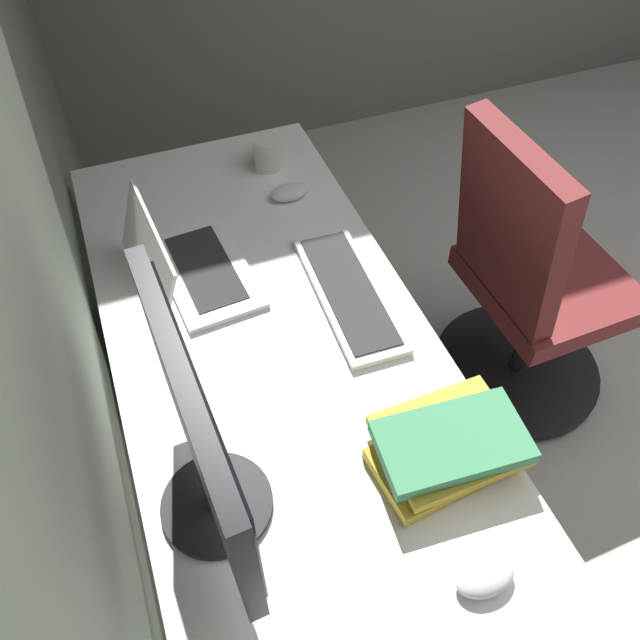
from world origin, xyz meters
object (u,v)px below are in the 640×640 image
at_px(mouse_main, 485,577).
at_px(office_chair, 527,291).
at_px(keyboard_main, 348,292).
at_px(book_stack_near, 448,447).
at_px(mouse_spare, 289,192).
at_px(coffee_mug, 267,153).
at_px(drawer_pedestal, 254,389).
at_px(monitor_primary, 199,436).
at_px(laptop_leftmost, 183,265).

relative_size(mouse_main, office_chair, 0.11).
xyz_separation_m(keyboard_main, book_stack_near, (-0.45, -0.01, 0.03)).
bearing_deg(mouse_spare, office_chair, -118.31).
bearing_deg(coffee_mug, drawer_pedestal, 155.02).
distance_m(monitor_primary, book_stack_near, 0.47).
bearing_deg(laptop_leftmost, book_stack_near, -151.41).
bearing_deg(mouse_spare, book_stack_near, -178.71).
xyz_separation_m(keyboard_main, mouse_spare, (0.39, 0.01, 0.01)).
distance_m(keyboard_main, mouse_spare, 0.39).
distance_m(monitor_primary, laptop_leftmost, 0.62).
bearing_deg(coffee_mug, mouse_main, 179.08).
distance_m(mouse_main, office_chair, 1.02).
distance_m(mouse_spare, office_chair, 0.75).
xyz_separation_m(monitor_primary, mouse_spare, (0.78, -0.40, -0.23)).
height_order(monitor_primary, keyboard_main, monitor_primary).
bearing_deg(laptop_leftmost, mouse_main, -160.87).
relative_size(laptop_leftmost, coffee_mug, 3.13).
xyz_separation_m(keyboard_main, coffee_mug, (0.54, 0.02, 0.03)).
height_order(book_stack_near, coffee_mug, coffee_mug).
height_order(keyboard_main, book_stack_near, book_stack_near).
height_order(book_stack_near, office_chair, office_chair).
relative_size(monitor_primary, laptop_leftmost, 1.34).
distance_m(drawer_pedestal, mouse_main, 0.88).
height_order(mouse_main, book_stack_near, book_stack_near).
bearing_deg(book_stack_near, laptop_leftmost, 28.59).
xyz_separation_m(laptop_leftmost, book_stack_near, (-0.64, -0.35, -0.00)).
xyz_separation_m(monitor_primary, office_chair, (0.45, -1.02, -0.52)).
relative_size(mouse_spare, book_stack_near, 0.36).
height_order(drawer_pedestal, mouse_main, mouse_main).
bearing_deg(monitor_primary, coffee_mug, -22.88).
relative_size(monitor_primary, book_stack_near, 1.69).
bearing_deg(office_chair, monitor_primary, 113.85).
bearing_deg(drawer_pedestal, laptop_leftmost, 46.49).
relative_size(laptop_leftmost, office_chair, 0.37).
xyz_separation_m(keyboard_main, mouse_main, (-0.68, 0.04, 0.01)).
distance_m(laptop_leftmost, coffee_mug, 0.48).
relative_size(monitor_primary, keyboard_main, 1.14).
bearing_deg(book_stack_near, coffee_mug, 1.70).
relative_size(mouse_main, coffee_mug, 0.90).
xyz_separation_m(laptop_leftmost, mouse_main, (-0.86, -0.30, -0.03)).
bearing_deg(mouse_spare, coffee_mug, 3.95).
height_order(laptop_leftmost, office_chair, office_chair).
bearing_deg(coffee_mug, keyboard_main, -177.83).
bearing_deg(book_stack_near, drawer_pedestal, 24.21).
bearing_deg(keyboard_main, book_stack_near, -178.86).
bearing_deg(monitor_primary, drawer_pedestal, -20.80).
relative_size(drawer_pedestal, mouse_main, 6.68).
bearing_deg(coffee_mug, monitor_primary, 157.12).
relative_size(monitor_primary, mouse_main, 4.66).
height_order(keyboard_main, office_chair, office_chair).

